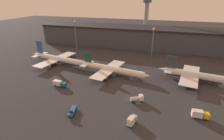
% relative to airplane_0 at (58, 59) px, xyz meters
% --- Properties ---
extents(ground, '(600.00, 600.00, 0.00)m').
position_rel_airplane_0_xyz_m(ground, '(57.66, -30.97, -3.41)').
color(ground, '#2D2D33').
extents(terminal_building, '(209.31, 30.61, 18.20)m').
position_rel_airplane_0_xyz_m(terminal_building, '(57.66, 62.79, 5.73)').
color(terminal_building, '#3D424C').
rests_on(terminal_building, ground).
extents(airplane_0, '(47.40, 35.71, 14.45)m').
position_rel_airplane_0_xyz_m(airplane_0, '(0.00, 0.00, 0.00)').
color(airplane_0, white).
rests_on(airplane_0, ground).
extents(airplane_1, '(47.74, 32.93, 11.61)m').
position_rel_airplane_0_xyz_m(airplane_1, '(41.30, -6.47, -0.11)').
color(airplane_1, white).
rests_on(airplane_1, ground).
extents(airplane_2, '(37.87, 31.50, 13.02)m').
position_rel_airplane_0_xyz_m(airplane_2, '(87.05, -1.54, 0.20)').
color(airplane_2, silver).
rests_on(airplane_2, ground).
extents(service_vehicle_0, '(3.23, 5.25, 3.55)m').
position_rel_airplane_0_xyz_m(service_vehicle_0, '(62.35, -47.27, -1.47)').
color(service_vehicle_0, '#9EA3A8').
rests_on(service_vehicle_0, ground).
extents(service_vehicle_1, '(7.63, 2.93, 3.07)m').
position_rel_airplane_0_xyz_m(service_vehicle_1, '(19.89, -29.24, -1.66)').
color(service_vehicle_1, '#195199').
rests_on(service_vehicle_1, ground).
extents(service_vehicle_2, '(3.43, 7.16, 2.41)m').
position_rel_airplane_0_xyz_m(service_vehicle_2, '(37.97, -47.82, -2.28)').
color(service_vehicle_2, '#195199').
rests_on(service_vehicle_2, ground).
extents(service_vehicle_3, '(6.43, 2.69, 3.42)m').
position_rel_airplane_0_xyz_m(service_vehicle_3, '(86.68, -35.84, -1.51)').
color(service_vehicle_3, gold).
rests_on(service_vehicle_3, ground).
extents(service_vehicle_4, '(5.97, 4.65, 3.21)m').
position_rel_airplane_0_xyz_m(service_vehicle_4, '(61.59, -31.61, -1.71)').
color(service_vehicle_4, white).
rests_on(service_vehicle_4, ground).
extents(lamp_post_0, '(1.80, 1.80, 24.81)m').
position_rel_airplane_0_xyz_m(lamp_post_0, '(-4.51, 36.09, 12.39)').
color(lamp_post_0, slate).
rests_on(lamp_post_0, ground).
extents(lamp_post_1, '(1.80, 1.80, 22.27)m').
position_rel_airplane_0_xyz_m(lamp_post_1, '(61.33, 36.09, 10.98)').
color(lamp_post_1, slate).
rests_on(lamp_post_1, ground).
extents(control_tower, '(9.00, 9.00, 44.48)m').
position_rel_airplane_0_xyz_m(control_tower, '(47.67, 97.79, 22.37)').
color(control_tower, '#99999E').
rests_on(control_tower, ground).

